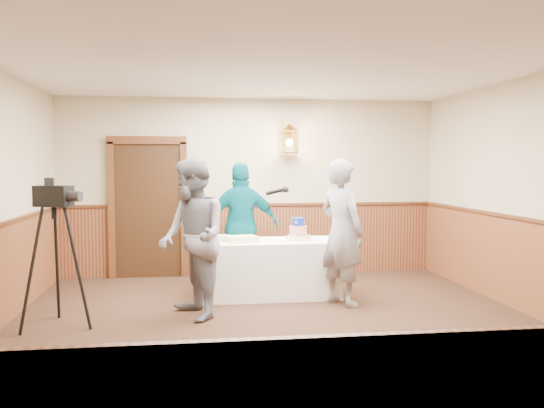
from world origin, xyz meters
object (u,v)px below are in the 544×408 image
(tv_camera_rig, at_px, (55,264))
(baker, at_px, (342,232))
(interviewer, at_px, (193,238))
(tiered_cake, at_px, (298,231))
(display_table, at_px, (270,268))
(sheet_cake_yellow, at_px, (242,239))
(assistant_p, at_px, (242,226))
(sheet_cake_green, at_px, (217,238))

(tv_camera_rig, bearing_deg, baker, 30.34)
(interviewer, distance_m, tv_camera_rig, 1.49)
(interviewer, relative_size, tv_camera_rig, 1.20)
(tiered_cake, height_order, tv_camera_rig, tv_camera_rig)
(display_table, bearing_deg, baker, -34.69)
(display_table, bearing_deg, tiered_cake, -0.53)
(sheet_cake_yellow, bearing_deg, tiered_cake, 8.43)
(display_table, distance_m, baker, 1.14)
(sheet_cake_yellow, distance_m, interviewer, 1.07)
(assistant_p, distance_m, tv_camera_rig, 2.74)
(interviewer, xyz_separation_m, assistant_p, (0.69, 1.51, -0.03))
(display_table, distance_m, tiered_cake, 0.62)
(baker, height_order, tv_camera_rig, baker)
(sheet_cake_yellow, xyz_separation_m, baker, (1.21, -0.46, 0.13))
(sheet_cake_yellow, height_order, assistant_p, assistant_p)
(display_table, height_order, assistant_p, assistant_p)
(display_table, bearing_deg, assistant_p, 121.17)
(sheet_cake_yellow, bearing_deg, assistant_p, 85.05)
(sheet_cake_yellow, xyz_separation_m, assistant_p, (0.06, 0.66, 0.10))
(tiered_cake, distance_m, sheet_cake_yellow, 0.78)
(display_table, xyz_separation_m, tv_camera_rig, (-2.48, -1.14, 0.31))
(sheet_cake_yellow, xyz_separation_m, interviewer, (-0.63, -0.85, 0.14))
(sheet_cake_yellow, distance_m, tv_camera_rig, 2.34)
(baker, relative_size, tv_camera_rig, 1.19)
(sheet_cake_green, bearing_deg, assistant_p, 50.88)
(sheet_cake_yellow, distance_m, baker, 1.30)
(tv_camera_rig, bearing_deg, sheet_cake_yellow, 46.64)
(tiered_cake, relative_size, sheet_cake_green, 1.22)
(tiered_cake, height_order, interviewer, interviewer)
(baker, bearing_deg, sheet_cake_yellow, 37.06)
(sheet_cake_green, bearing_deg, tv_camera_rig, -145.50)
(display_table, relative_size, interviewer, 0.97)
(tiered_cake, distance_m, baker, 0.73)
(tiered_cake, height_order, baker, baker)
(interviewer, xyz_separation_m, tv_camera_rig, (-1.46, -0.17, -0.24))
(display_table, distance_m, assistant_p, 0.82)
(tv_camera_rig, bearing_deg, sheet_cake_green, 55.06)
(baker, bearing_deg, sheet_cake_green, 34.56)
(assistant_p, bearing_deg, tiered_cake, 139.68)
(tiered_cake, distance_m, assistant_p, 0.89)
(baker, bearing_deg, tv_camera_rig, 67.48)
(sheet_cake_yellow, height_order, baker, baker)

